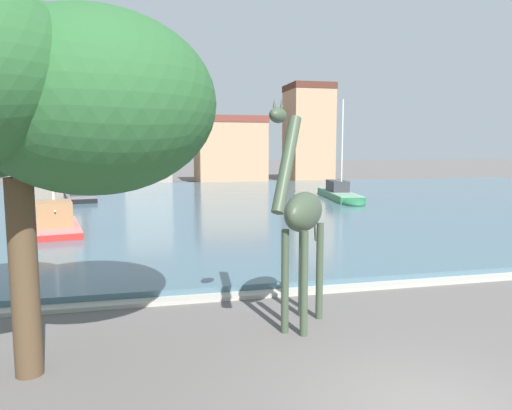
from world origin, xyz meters
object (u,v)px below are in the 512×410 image
object	(u,v)px
sailboat_black	(79,196)
shade_tree	(20,94)
sailboat_red	(55,225)
sailboat_green	(341,196)
giraffe_statue	(302,217)

from	to	relation	value
sailboat_black	shade_tree	bearing A→B (deg)	-84.61
sailboat_black	sailboat_red	world-z (taller)	sailboat_black
sailboat_red	shade_tree	xyz separation A→B (m)	(2.14, -15.29, 4.77)
sailboat_black	sailboat_green	bearing A→B (deg)	-14.51
sailboat_red	shade_tree	distance (m)	16.16
sailboat_green	shade_tree	xyz separation A→B (m)	(-17.45, -25.63, 4.78)
giraffe_statue	shade_tree	distance (m)	6.45
giraffe_statue	sailboat_green	world-z (taller)	sailboat_green
sailboat_green	shade_tree	size ratio (longest dim) A/B	1.38
shade_tree	sailboat_green	bearing A→B (deg)	55.75
sailboat_green	sailboat_red	size ratio (longest dim) A/B	1.48
sailboat_red	sailboat_green	bearing A→B (deg)	27.81
sailboat_green	sailboat_black	xyz separation A→B (m)	(-20.36, 5.27, -0.07)
sailboat_green	giraffe_statue	bearing A→B (deg)	-115.30
sailboat_green	shade_tree	distance (m)	31.37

